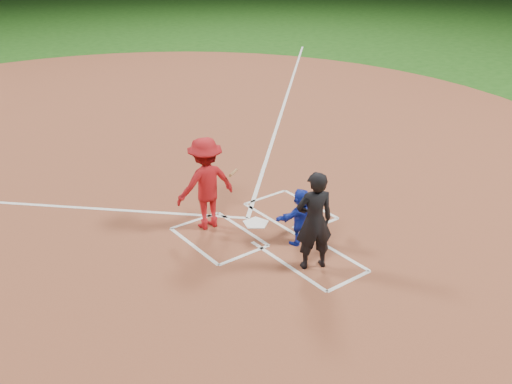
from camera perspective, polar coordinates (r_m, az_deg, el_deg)
ground at (r=12.41m, az=-0.02°, el=-3.21°), size 120.00×120.00×0.00m
home_plate_dirt at (r=17.15m, az=-12.28°, el=4.45°), size 28.00×28.00×0.01m
home_plate at (r=12.40m, az=-0.02°, el=-3.13°), size 0.60×0.60×0.02m
catcher at (r=11.44m, az=4.51°, el=-2.45°), size 1.10×0.36×1.19m
umpire at (r=10.48m, az=5.84°, el=-2.89°), size 0.83×0.70×1.94m
chalk_markings at (r=16.54m, az=-11.20°, el=3.81°), size 28.35×17.32×0.01m
batter_at_plate at (r=11.92m, az=-5.04°, el=0.86°), size 1.59×0.90×2.00m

